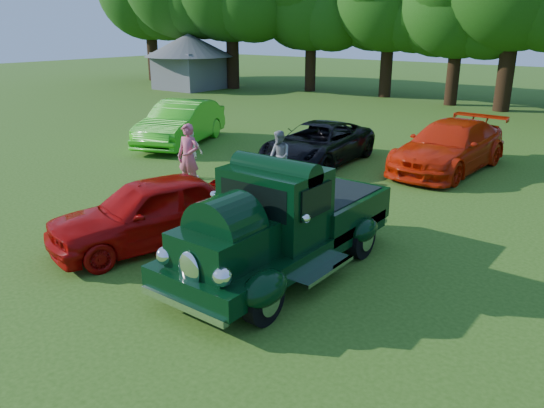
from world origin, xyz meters
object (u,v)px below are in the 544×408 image
Objects in this scene: hero_pickup at (283,226)px; back_car_lime at (181,123)px; back_car_orange at (449,146)px; red_convertible at (151,211)px; spectator_white at (190,155)px; back_car_black at (317,144)px; spectator_grey at (279,156)px; spectator_pink at (189,157)px; gazebo at (189,55)px.

hero_pickup is 1.04× the size of back_car_lime.
back_car_orange is at bearing 90.83° from hero_pickup.
spectator_white is (-3.03, 4.09, 0.02)m from red_convertible.
spectator_white is at bearing -121.33° from back_car_black.
spectator_grey is 2.69m from spectator_white.
back_car_black is at bearing -19.31° from spectator_white.
back_car_lime reaches higher than back_car_orange.
red_convertible is 4.07m from spectator_pink.
spectator_grey reaches higher than spectator_white.
hero_pickup reaches higher than back_car_orange.
gazebo is at bearing 142.43° from back_car_black.
back_car_orange reaches higher than spectator_white.
back_car_lime is 0.95× the size of back_car_orange.
gazebo is at bearing 157.85° from back_car_orange.
back_car_lime is 0.79× the size of gazebo.
gazebo is at bearing 54.08° from spectator_white.
red_convertible is at bearing -45.79° from gazebo.
hero_pickup is 9.16m from back_car_orange.
hero_pickup is at bearing 30.62° from red_convertible.
red_convertible is 0.85× the size of back_car_lime.
hero_pickup is 11.88m from back_car_lime.
spectator_white is at bearing 144.16° from red_convertible.
back_car_lime is (-9.83, 6.66, -0.05)m from hero_pickup.
hero_pickup is 3.03m from red_convertible.
back_car_orange reaches higher than back_car_black.
spectator_white reaches higher than back_car_black.
red_convertible is 2.86× the size of spectator_white.
gazebo is (-19.47, 13.04, 1.71)m from back_car_black.
spectator_white is (-5.97, 3.40, -0.14)m from hero_pickup.
back_car_lime reaches higher than red_convertible.
hero_pickup is 0.82× the size of gazebo.
spectator_grey is (6.15, -1.84, -0.08)m from back_car_lime.
back_car_black is (-3.94, 7.31, -0.20)m from hero_pickup.
hero_pickup is 8.30m from back_car_black.
back_car_black is (-0.99, 7.99, -0.05)m from red_convertible.
red_convertible is 0.67× the size of gazebo.
back_car_black is 2.65× the size of spectator_pink.
back_car_orange is 3.56× the size of spectator_white.
spectator_white is (3.86, -3.25, -0.09)m from back_car_lime.
red_convertible is 5.09m from spectator_white.
spectator_grey is (0.25, -2.48, 0.07)m from back_car_black.
spectator_pink reaches higher than spectator_white.
back_car_black is at bearing -15.80° from back_car_lime.
spectator_white is at bearing 121.85° from spectator_pink.
spectator_pink is 1.05m from spectator_white.
spectator_grey reaches higher than back_car_black.
back_car_black is 3.25× the size of spectator_grey.
spectator_white is (-5.84, -5.75, -0.03)m from back_car_orange.
spectator_white is at bearing -121.67° from spectator_grey.
spectator_pink is 25.38m from gazebo.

